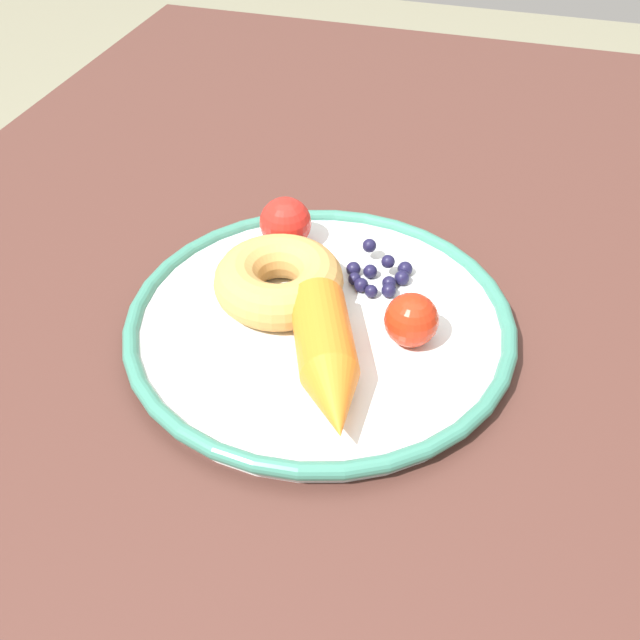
{
  "coord_description": "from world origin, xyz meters",
  "views": [
    {
      "loc": [
        -0.38,
        -0.07,
        1.12
      ],
      "look_at": [
        0.01,
        0.05,
        0.75
      ],
      "focal_mm": 41.89,
      "sensor_mm": 36.0,
      "label": 1
    }
  ],
  "objects_px": {
    "carrot_orange": "(328,361)",
    "donut": "(279,281)",
    "plate": "(320,323)",
    "blueberry_pile": "(378,274)",
    "dining_table": "(374,426)",
    "tomato_mid": "(285,223)",
    "tomato_near": "(411,320)"
  },
  "relations": [
    {
      "from": "plate",
      "to": "tomato_mid",
      "type": "xyz_separation_m",
      "value": [
        0.08,
        0.05,
        0.02
      ]
    },
    {
      "from": "dining_table",
      "to": "blueberry_pile",
      "type": "relative_size",
      "value": 22.92
    },
    {
      "from": "blueberry_pile",
      "to": "plate",
      "type": "bearing_deg",
      "value": 152.33
    },
    {
      "from": "dining_table",
      "to": "donut",
      "type": "xyz_separation_m",
      "value": [
        0.03,
        0.09,
        0.1
      ]
    },
    {
      "from": "tomato_mid",
      "to": "dining_table",
      "type": "bearing_deg",
      "value": -133.8
    },
    {
      "from": "carrot_orange",
      "to": "donut",
      "type": "bearing_deg",
      "value": 38.64
    },
    {
      "from": "dining_table",
      "to": "carrot_orange",
      "type": "bearing_deg",
      "value": 150.06
    },
    {
      "from": "carrot_orange",
      "to": "tomato_near",
      "type": "xyz_separation_m",
      "value": [
        0.06,
        -0.04,
        -0.0
      ]
    },
    {
      "from": "tomato_mid",
      "to": "tomato_near",
      "type": "bearing_deg",
      "value": -125.43
    },
    {
      "from": "blueberry_pile",
      "to": "tomato_mid",
      "type": "height_order",
      "value": "tomato_mid"
    },
    {
      "from": "plate",
      "to": "tomato_near",
      "type": "xyz_separation_m",
      "value": [
        -0.0,
        -0.07,
        0.02
      ]
    },
    {
      "from": "plate",
      "to": "carrot_orange",
      "type": "bearing_deg",
      "value": -158.92
    },
    {
      "from": "dining_table",
      "to": "tomato_mid",
      "type": "xyz_separation_m",
      "value": [
        0.1,
        0.1,
        0.11
      ]
    },
    {
      "from": "carrot_orange",
      "to": "donut",
      "type": "height_order",
      "value": "carrot_orange"
    },
    {
      "from": "plate",
      "to": "blueberry_pile",
      "type": "xyz_separation_m",
      "value": [
        0.06,
        -0.03,
        0.01
      ]
    },
    {
      "from": "blueberry_pile",
      "to": "tomato_mid",
      "type": "xyz_separation_m",
      "value": [
        0.03,
        0.08,
        0.01
      ]
    },
    {
      "from": "tomato_mid",
      "to": "plate",
      "type": "bearing_deg",
      "value": -147.04
    },
    {
      "from": "dining_table",
      "to": "tomato_near",
      "type": "bearing_deg",
      "value": -57.29
    },
    {
      "from": "plate",
      "to": "blueberry_pile",
      "type": "distance_m",
      "value": 0.07
    },
    {
      "from": "blueberry_pile",
      "to": "tomato_near",
      "type": "bearing_deg",
      "value": -148.19
    },
    {
      "from": "carrot_orange",
      "to": "donut",
      "type": "xyz_separation_m",
      "value": [
        0.07,
        0.06,
        -0.0
      ]
    },
    {
      "from": "plate",
      "to": "donut",
      "type": "bearing_deg",
      "value": 67.65
    },
    {
      "from": "plate",
      "to": "donut",
      "type": "distance_m",
      "value": 0.04
    },
    {
      "from": "blueberry_pile",
      "to": "tomato_near",
      "type": "relative_size",
      "value": 1.45
    },
    {
      "from": "donut",
      "to": "carrot_orange",
      "type": "bearing_deg",
      "value": -141.36
    },
    {
      "from": "dining_table",
      "to": "tomato_near",
      "type": "relative_size",
      "value": 33.14
    },
    {
      "from": "tomato_mid",
      "to": "carrot_orange",
      "type": "bearing_deg",
      "value": -151.66
    },
    {
      "from": "plate",
      "to": "tomato_near",
      "type": "height_order",
      "value": "tomato_near"
    },
    {
      "from": "dining_table",
      "to": "plate",
      "type": "xyz_separation_m",
      "value": [
        0.01,
        0.05,
        0.08
      ]
    },
    {
      "from": "dining_table",
      "to": "donut",
      "type": "relative_size",
      "value": 13.15
    },
    {
      "from": "blueberry_pile",
      "to": "tomato_mid",
      "type": "bearing_deg",
      "value": 72.61
    },
    {
      "from": "dining_table",
      "to": "plate",
      "type": "height_order",
      "value": "plate"
    }
  ]
}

